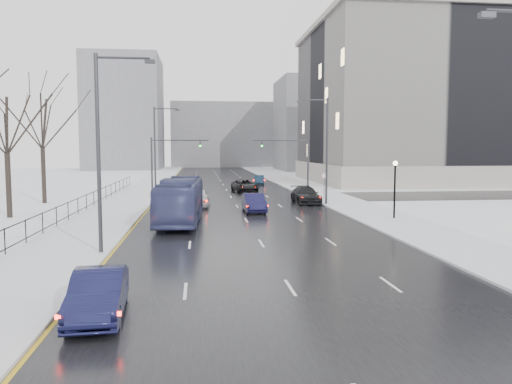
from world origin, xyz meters
name	(u,v)px	position (x,y,z in m)	size (l,w,h in m)	color
road	(226,189)	(0.00, 60.00, 0.02)	(16.00, 150.00, 0.04)	black
cross_road	(231,198)	(0.00, 48.00, 0.02)	(130.00, 10.00, 0.04)	black
sidewalk_left	(144,189)	(-10.50, 60.00, 0.08)	(5.00, 150.00, 0.16)	silver
sidewalk_right	(304,188)	(10.50, 60.00, 0.08)	(5.00, 150.00, 0.16)	silver
park_strip	(69,190)	(-20.00, 60.00, 0.06)	(14.00, 150.00, 0.12)	white
tree_park_d	(10,219)	(-17.80, 34.00, 0.00)	(8.75, 8.75, 12.50)	black
tree_park_e	(45,204)	(-18.20, 44.00, 0.00)	(9.45, 9.45, 13.50)	black
iron_fence	(60,213)	(-13.00, 30.00, 0.91)	(0.06, 70.00, 1.30)	black
streetlight_r_mid	(324,145)	(8.17, 40.00, 5.62)	(2.95, 0.25, 10.00)	#2D2D33
streetlight_l_near	(103,143)	(-8.17, 20.00, 5.62)	(2.95, 0.25, 10.00)	#2D2D33
streetlight_l_far	(157,146)	(-8.17, 52.00, 5.62)	(2.95, 0.25, 10.00)	#2D2D33
lamppost_r_mid	(395,181)	(11.00, 30.00, 2.94)	(0.36, 0.36, 4.28)	black
mast_signal_right	(298,160)	(7.33, 48.00, 4.11)	(6.10, 0.33, 6.50)	#2D2D33
mast_signal_left	(162,160)	(-7.33, 48.00, 4.11)	(6.10, 0.33, 6.50)	#2D2D33
no_uturn_sign	(324,178)	(9.20, 44.00, 2.30)	(0.60, 0.06, 2.70)	#2D2D33
civic_building	(438,112)	(35.00, 72.00, 11.21)	(41.00, 31.00, 24.80)	gray
bldg_far_right	(327,125)	(28.00, 115.00, 11.00)	(24.00, 20.00, 22.00)	slate
bldg_far_left	(125,114)	(-22.00, 125.00, 14.00)	(18.00, 22.00, 28.00)	slate
bldg_far_center	(225,135)	(4.00, 140.00, 9.00)	(30.00, 18.00, 18.00)	slate
sedan_left_near	(98,294)	(-6.66, 10.42, 0.78)	(1.58, 4.52, 1.49)	#121337
bus	(180,200)	(-4.80, 30.65, 1.63)	(2.68, 11.45, 3.19)	navy
sedan_center_near	(199,198)	(-3.50, 40.15, 0.85)	(1.91, 4.75, 1.62)	#BDBBC1
sedan_right_near	(254,203)	(1.08, 35.68, 0.82)	(1.64, 4.72, 1.55)	#141339
sedan_right_cross	(245,186)	(2.07, 54.84, 0.81)	(2.54, 5.51, 1.53)	black
sedan_right_far	(306,195)	(6.82, 41.74, 0.83)	(2.22, 5.46, 1.58)	black
sedan_right_distant	(259,180)	(5.25, 66.63, 0.72)	(1.44, 4.14, 1.36)	#13263A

